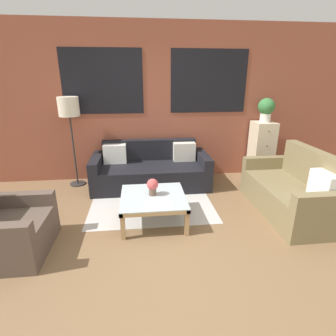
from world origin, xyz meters
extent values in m
plane|color=brown|center=(0.00, 0.00, 0.00)|extent=(16.00, 16.00, 0.00)
cube|color=brown|center=(0.00, 2.44, 1.40)|extent=(8.40, 0.08, 2.80)
cube|color=black|center=(-0.95, 2.39, 1.80)|extent=(1.40, 0.01, 1.10)
cube|color=black|center=(0.95, 2.39, 1.80)|extent=(1.40, 0.01, 1.10)
cube|color=#BCB7B2|center=(-0.19, 1.24, 0.00)|extent=(1.87, 1.49, 0.00)
cube|color=black|center=(-0.16, 1.82, 0.20)|extent=(1.72, 0.72, 0.40)
cube|color=black|center=(-0.16, 2.26, 0.39)|extent=(1.72, 0.16, 0.78)
cube|color=black|center=(-1.11, 1.90, 0.29)|extent=(0.16, 0.88, 0.58)
cube|color=black|center=(0.78, 1.90, 0.29)|extent=(0.16, 0.88, 0.58)
cube|color=white|center=(-0.80, 2.10, 0.57)|extent=(0.40, 0.16, 0.34)
cube|color=beige|center=(0.47, 2.10, 0.57)|extent=(0.40, 0.16, 0.34)
cube|color=olive|center=(1.69, 0.73, 0.21)|extent=(0.64, 1.33, 0.42)
cube|color=olive|center=(2.09, 0.73, 0.46)|extent=(0.16, 1.33, 0.92)
cube|color=olive|center=(1.77, 1.46, 0.31)|extent=(0.80, 0.14, 0.62)
cube|color=olive|center=(1.77, 0.00, 0.31)|extent=(0.80, 0.14, 0.62)
cube|color=white|center=(1.93, 0.29, 0.59)|extent=(0.16, 0.40, 0.34)
cube|color=brown|center=(-1.74, 0.18, 0.20)|extent=(0.64, 0.59, 0.40)
cube|color=brown|center=(-1.82, 0.55, 0.28)|extent=(0.80, 0.14, 0.56)
cube|color=silver|center=(-0.19, 0.68, 0.37)|extent=(0.86, 0.86, 0.01)
cube|color=tan|center=(-0.19, 0.27, 0.34)|extent=(0.86, 0.05, 0.05)
cube|color=tan|center=(-0.19, 1.08, 0.34)|extent=(0.86, 0.05, 0.05)
cube|color=tan|center=(-0.60, 0.68, 0.34)|extent=(0.05, 0.86, 0.05)
cube|color=tan|center=(0.21, 0.68, 0.34)|extent=(0.05, 0.86, 0.05)
cube|color=tan|center=(-0.59, 0.29, 0.18)|extent=(0.05, 0.06, 0.36)
cube|color=tan|center=(0.20, 0.29, 0.18)|extent=(0.05, 0.06, 0.36)
cube|color=tan|center=(-0.59, 1.07, 0.18)|extent=(0.05, 0.06, 0.36)
cube|color=tan|center=(0.20, 1.07, 0.18)|extent=(0.05, 0.06, 0.36)
cylinder|color=#2D2D2D|center=(-1.51, 2.14, 0.01)|extent=(0.28, 0.28, 0.02)
cylinder|color=#2D2D2D|center=(-1.51, 2.14, 0.63)|extent=(0.03, 0.03, 1.23)
cylinder|color=beige|center=(-1.51, 2.14, 1.41)|extent=(0.35, 0.35, 0.32)
cube|color=beige|center=(1.99, 2.16, 0.54)|extent=(0.39, 0.41, 1.08)
sphere|color=#38332D|center=(1.99, 1.95, 0.95)|extent=(0.02, 0.02, 0.02)
sphere|color=#38332D|center=(1.99, 1.95, 0.68)|extent=(0.02, 0.02, 0.02)
sphere|color=#38332D|center=(1.99, 1.95, 0.41)|extent=(0.02, 0.02, 0.02)
sphere|color=#38332D|center=(1.99, 1.95, 0.14)|extent=(0.02, 0.02, 0.02)
cylinder|color=silver|center=(1.99, 2.16, 1.16)|extent=(0.19, 0.19, 0.16)
sphere|color=#387A3D|center=(1.99, 2.16, 1.37)|extent=(0.30, 0.30, 0.30)
cylinder|color=brown|center=(-0.20, 0.71, 0.43)|extent=(0.10, 0.10, 0.10)
sphere|color=#CC4C4C|center=(-0.20, 0.71, 0.53)|extent=(0.15, 0.15, 0.15)
camera|label=1|loc=(-0.35, -2.50, 1.89)|focal=28.00mm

